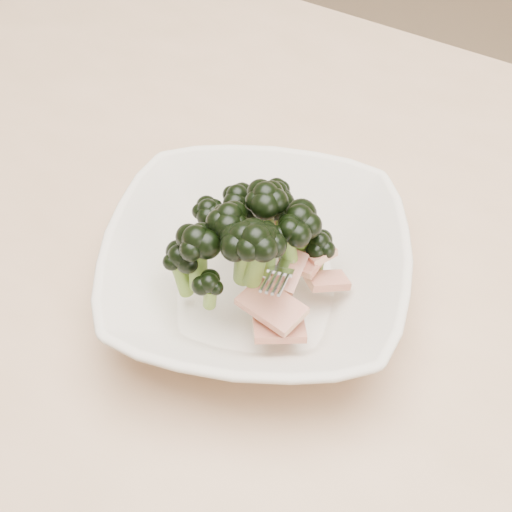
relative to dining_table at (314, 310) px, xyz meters
The scene contains 2 objects.
dining_table is the anchor object (origin of this frame).
broccoli_dish 0.16m from the dining_table, 107.66° to the right, with size 0.35×0.35×0.12m.
Camera 1 is at (0.18, -0.43, 1.26)m, focal length 50.00 mm.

